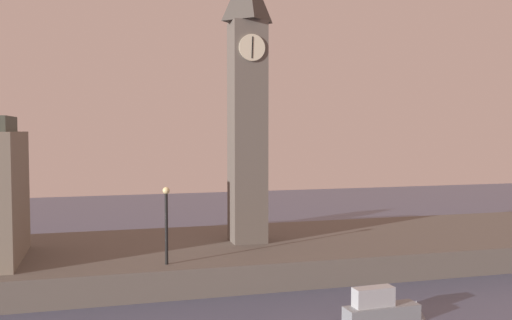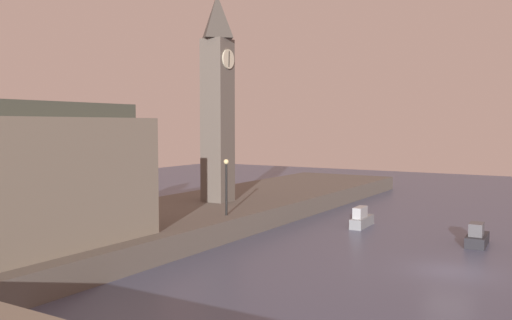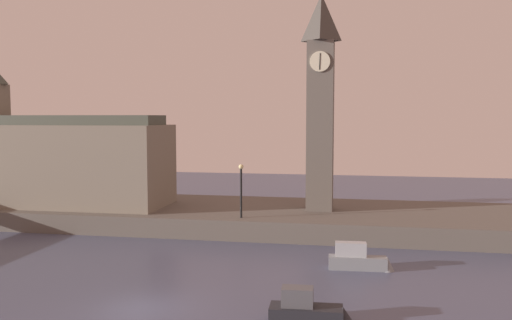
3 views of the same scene
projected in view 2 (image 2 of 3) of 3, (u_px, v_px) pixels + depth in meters
The scene contains 6 objects.
ground_plane at pixel (449, 271), 29.23m from camera, with size 120.00×120.00×0.00m, color #474C66.
far_embankment at pixel (163, 223), 39.57m from camera, with size 70.00×12.00×1.50m, color #5B544C.
clock_tower at pixel (217, 95), 44.68m from camera, with size 2.25×2.30×16.88m.
streetlamp at pixel (226, 180), 38.11m from camera, with size 0.36×0.36×3.94m.
boat_barge_dark at pixel (478, 237), 35.78m from camera, with size 3.76×1.35×1.53m.
boat_cruiser_grey at pixel (363, 219), 42.08m from camera, with size 3.81×1.09×1.59m.
Camera 2 is at (-29.96, -6.15, 7.86)m, focal length 38.40 mm.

